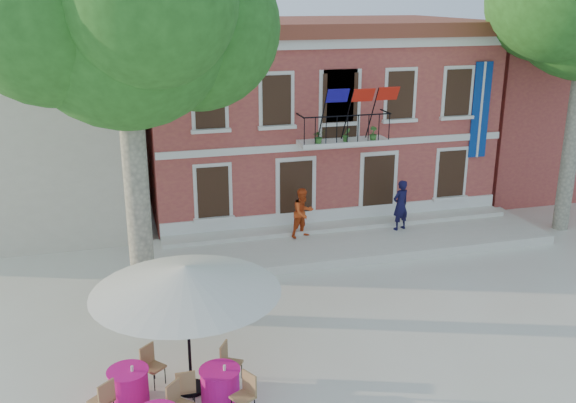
{
  "coord_description": "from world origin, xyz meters",
  "views": [
    {
      "loc": [
        -5.71,
        -15.26,
        8.43
      ],
      "look_at": [
        -0.57,
        3.5,
        2.15
      ],
      "focal_mm": 40.0,
      "sensor_mm": 36.0,
      "label": 1
    }
  ],
  "objects_px": {
    "cafe_table_0": "(129,384)",
    "cafe_table_1": "(220,383)",
    "pedestrian_orange": "(303,213)",
    "plane_tree_west": "(124,19)",
    "pedestrian_navy": "(401,205)",
    "patio_umbrella": "(186,279)"
  },
  "relations": [
    {
      "from": "pedestrian_navy",
      "to": "cafe_table_0",
      "type": "relative_size",
      "value": 1.07
    },
    {
      "from": "cafe_table_0",
      "to": "cafe_table_1",
      "type": "distance_m",
      "value": 1.97
    },
    {
      "from": "patio_umbrella",
      "to": "cafe_table_1",
      "type": "xyz_separation_m",
      "value": [
        0.57,
        -0.56,
        -2.28
      ]
    },
    {
      "from": "pedestrian_orange",
      "to": "cafe_table_0",
      "type": "bearing_deg",
      "value": -151.04
    },
    {
      "from": "patio_umbrella",
      "to": "pedestrian_navy",
      "type": "xyz_separation_m",
      "value": [
        8.51,
        7.55,
        -1.49
      ]
    },
    {
      "from": "plane_tree_west",
      "to": "cafe_table_1",
      "type": "height_order",
      "value": "plane_tree_west"
    },
    {
      "from": "plane_tree_west",
      "to": "cafe_table_0",
      "type": "relative_size",
      "value": 6.17
    },
    {
      "from": "pedestrian_navy",
      "to": "cafe_table_0",
      "type": "xyz_separation_m",
      "value": [
        -9.86,
        -7.63,
        -0.81
      ]
    },
    {
      "from": "cafe_table_1",
      "to": "cafe_table_0",
      "type": "bearing_deg",
      "value": 165.52
    },
    {
      "from": "patio_umbrella",
      "to": "pedestrian_navy",
      "type": "distance_m",
      "value": 11.48
    },
    {
      "from": "cafe_table_0",
      "to": "pedestrian_navy",
      "type": "bearing_deg",
      "value": 37.72
    },
    {
      "from": "cafe_table_1",
      "to": "pedestrian_orange",
      "type": "bearing_deg",
      "value": 62.41
    },
    {
      "from": "pedestrian_navy",
      "to": "pedestrian_orange",
      "type": "relative_size",
      "value": 1.04
    },
    {
      "from": "plane_tree_west",
      "to": "pedestrian_orange",
      "type": "height_order",
      "value": "plane_tree_west"
    },
    {
      "from": "pedestrian_orange",
      "to": "cafe_table_1",
      "type": "bearing_deg",
      "value": -139.97
    },
    {
      "from": "pedestrian_navy",
      "to": "pedestrian_orange",
      "type": "xyz_separation_m",
      "value": [
        -3.61,
        0.19,
        -0.04
      ]
    },
    {
      "from": "plane_tree_west",
      "to": "cafe_table_1",
      "type": "relative_size",
      "value": 5.7
    },
    {
      "from": "plane_tree_west",
      "to": "pedestrian_navy",
      "type": "bearing_deg",
      "value": 22.13
    },
    {
      "from": "plane_tree_west",
      "to": "cafe_table_0",
      "type": "bearing_deg",
      "value": -98.55
    },
    {
      "from": "pedestrian_orange",
      "to": "plane_tree_west",
      "type": "bearing_deg",
      "value": -167.42
    },
    {
      "from": "cafe_table_0",
      "to": "cafe_table_1",
      "type": "bearing_deg",
      "value": -14.48
    },
    {
      "from": "patio_umbrella",
      "to": "pedestrian_orange",
      "type": "bearing_deg",
      "value": 57.64
    }
  ]
}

